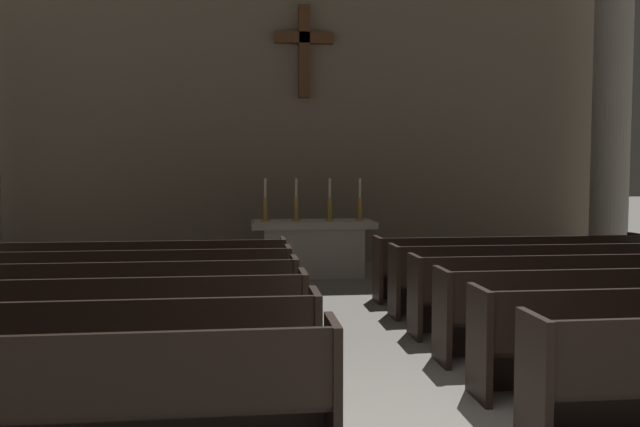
% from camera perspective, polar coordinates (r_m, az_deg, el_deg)
% --- Properties ---
extents(pew_left_row_1, '(4.08, 0.50, 0.95)m').
position_cam_1_polar(pew_left_row_1, '(4.73, -24.67, -14.45)').
color(pew_left_row_1, black).
rests_on(pew_left_row_1, ground).
extents(pew_left_row_2, '(4.08, 0.50, 0.95)m').
position_cam_1_polar(pew_left_row_2, '(5.69, -21.36, -11.26)').
color(pew_left_row_2, black).
rests_on(pew_left_row_2, ground).
extents(pew_left_row_3, '(4.08, 0.50, 0.95)m').
position_cam_1_polar(pew_left_row_3, '(6.68, -19.07, -8.97)').
color(pew_left_row_3, black).
rests_on(pew_left_row_3, ground).
extents(pew_left_row_4, '(4.08, 0.50, 0.95)m').
position_cam_1_polar(pew_left_row_4, '(7.68, -17.39, -7.28)').
color(pew_left_row_4, black).
rests_on(pew_left_row_4, ground).
extents(pew_left_row_5, '(4.08, 0.50, 0.95)m').
position_cam_1_polar(pew_left_row_5, '(8.70, -16.11, -5.97)').
color(pew_left_row_5, black).
rests_on(pew_left_row_5, ground).
extents(pew_left_row_6, '(4.08, 0.50, 0.95)m').
position_cam_1_polar(pew_left_row_6, '(9.72, -15.10, -4.93)').
color(pew_left_row_6, black).
rests_on(pew_left_row_6, ground).
extents(pew_right_row_3, '(4.08, 0.50, 0.95)m').
position_cam_1_polar(pew_right_row_3, '(7.64, 25.04, -7.52)').
color(pew_right_row_3, black).
rests_on(pew_right_row_3, ground).
extents(pew_right_row_4, '(4.08, 0.50, 0.95)m').
position_cam_1_polar(pew_right_row_4, '(8.53, 21.32, -6.27)').
color(pew_right_row_4, black).
rests_on(pew_right_row_4, ground).
extents(pew_right_row_5, '(4.08, 0.50, 0.95)m').
position_cam_1_polar(pew_right_row_5, '(9.46, 18.33, -5.23)').
color(pew_right_row_5, black).
rests_on(pew_right_row_5, ground).
extents(pew_right_row_6, '(4.08, 0.50, 0.95)m').
position_cam_1_polar(pew_right_row_6, '(10.41, 15.88, -4.38)').
color(pew_right_row_6, black).
rests_on(pew_right_row_6, ground).
extents(column_right_third, '(1.06, 1.06, 7.41)m').
position_cam_1_polar(column_right_third, '(14.22, 23.51, 10.29)').
color(column_right_third, '#9E998E').
rests_on(column_right_third, ground).
extents(altar, '(2.20, 0.90, 1.01)m').
position_cam_1_polar(altar, '(12.08, -0.60, -2.85)').
color(altar, '#BCB7AD').
rests_on(altar, ground).
extents(candlestick_outer_left, '(0.16, 0.16, 0.75)m').
position_cam_1_polar(candlestick_outer_left, '(11.96, -4.65, 0.55)').
color(candlestick_outer_left, '#B79338').
rests_on(candlestick_outer_left, altar).
extents(candlestick_inner_left, '(0.16, 0.16, 0.75)m').
position_cam_1_polar(candlestick_inner_left, '(11.99, -2.02, 0.56)').
color(candlestick_inner_left, '#B79338').
rests_on(candlestick_inner_left, altar).
extents(candlestick_inner_right, '(0.16, 0.16, 0.75)m').
position_cam_1_polar(candlestick_inner_right, '(12.06, 0.82, 0.58)').
color(candlestick_inner_right, '#B79338').
rests_on(candlestick_inner_right, altar).
extents(candlestick_outer_right, '(0.16, 0.16, 0.75)m').
position_cam_1_polar(candlestick_outer_right, '(12.14, 3.39, 0.60)').
color(candlestick_outer_right, '#B79338').
rests_on(candlestick_outer_right, altar).
extents(apse_with_cross, '(12.69, 0.47, 7.76)m').
position_cam_1_polar(apse_with_cross, '(14.01, -1.44, 11.81)').
color(apse_with_cross, gray).
rests_on(apse_with_cross, ground).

